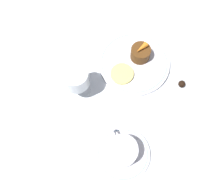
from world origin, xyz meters
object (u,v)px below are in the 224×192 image
at_px(dinner_plate, 134,63).
at_px(wine_glass, 76,79).
at_px(coffee_cup, 122,151).
at_px(dessert_cake, 140,53).
at_px(fork, 152,115).

height_order(dinner_plate, wine_glass, wine_glass).
height_order(coffee_cup, dessert_cake, coffee_cup).
relative_size(dinner_plate, dessert_cake, 3.67).
distance_m(wine_glass, fork, 0.25).
bearing_deg(coffee_cup, dessert_cake, -38.42).
bearing_deg(coffee_cup, fork, -66.63).
bearing_deg(fork, coffee_cup, 113.37).
distance_m(coffee_cup, fork, 0.15).
height_order(wine_glass, dessert_cake, wine_glass).
height_order(dinner_plate, fork, dinner_plate).
height_order(fork, dessert_cake, dessert_cake).
xyz_separation_m(dinner_plate, coffee_cup, (-0.24, 0.17, 0.03)).
bearing_deg(dessert_cake, dinner_plate, 111.66).
bearing_deg(wine_glass, dinner_plate, -89.39).
xyz_separation_m(wine_glass, fork, (-0.18, -0.16, -0.08)).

